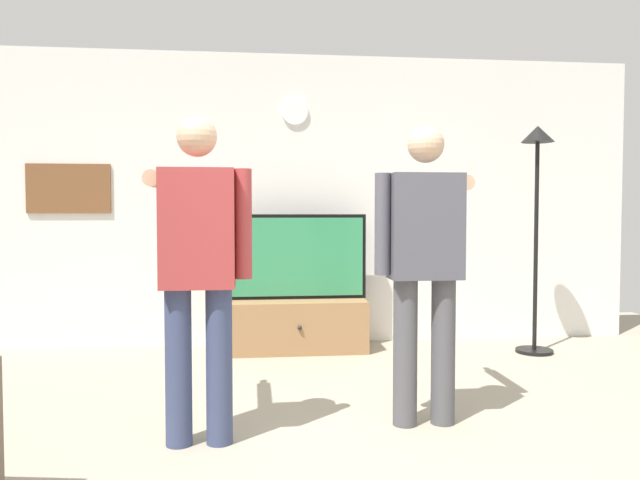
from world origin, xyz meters
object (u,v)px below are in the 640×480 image
Objects in this scene: floor_lamp at (537,191)px; wall_clock at (295,111)px; tv_stand at (297,325)px; person_standing_nearer_lamp at (198,261)px; television at (297,257)px; framed_picture at (69,189)px; person_standing_nearer_couch at (424,256)px.

wall_clock is at bearing 163.10° from floor_lamp.
person_standing_nearer_lamp is at bearing -107.71° from tv_stand.
person_standing_nearer_lamp reaches higher than television.
framed_picture is at bearing 179.86° from wall_clock.
television is at bearing 106.20° from person_standing_nearer_couch.
person_standing_nearer_couch is at bearing -75.46° from wall_clock.
tv_stand is 0.61× the size of floor_lamp.
wall_clock is (0.00, 0.29, 1.94)m from tv_stand.
wall_clock is at bearing 90.00° from tv_stand.
wall_clock is 2.63m from person_standing_nearer_couch.
person_standing_nearer_couch reaches higher than tv_stand.
person_standing_nearer_lamp is at bearing -107.36° from television.
tv_stand is at bearing -8.26° from framed_picture.
floor_lamp is at bearing -9.27° from tv_stand.
television is (0.00, 0.05, 0.61)m from tv_stand.
framed_picture is at bearing 118.91° from person_standing_nearer_lamp.
person_standing_nearer_couch reaches higher than framed_picture.
person_standing_nearer_lamp reaches higher than framed_picture.
tv_stand is at bearing 106.55° from person_standing_nearer_couch.
person_standing_nearer_lamp is (1.35, -2.44, -0.47)m from framed_picture.
tv_stand is at bearing -90.00° from wall_clock.
tv_stand is 4.91× the size of wall_clock.
framed_picture is at bearing 139.04° from person_standing_nearer_couch.
floor_lamp reaches higher than tv_stand.
framed_picture is (-2.03, 0.00, -0.72)m from wall_clock.
person_standing_nearer_couch is at bearing -40.96° from framed_picture.
wall_clock reaches higher than tv_stand.
floor_lamp is (4.10, -0.63, -0.03)m from framed_picture.
person_standing_nearer_lamp is at bearing -172.63° from person_standing_nearer_couch.
television is 2.12m from person_standing_nearer_couch.
person_standing_nearer_lamp is (-2.75, -1.81, -0.44)m from floor_lamp.
person_standing_nearer_lamp is (-0.69, -2.19, 0.14)m from television.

